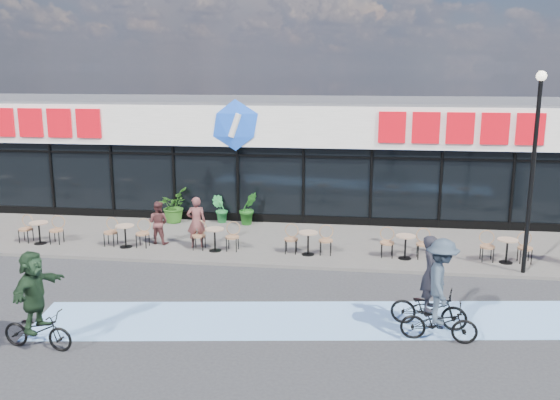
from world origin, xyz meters
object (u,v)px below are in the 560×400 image
lamp_post (534,158)px  cyclist_a (440,296)px  potted_plant_right (248,208)px  cyclist_b (429,297)px  potted_plant_mid (220,209)px  patron_left (196,222)px  patron_right (158,222)px  potted_plant_left (173,206)px

lamp_post → cyclist_a: size_ratio=2.44×
potted_plant_right → cyclist_b: cyclist_b is taller
potted_plant_mid → patron_left: bearing=-90.4°
potted_plant_right → patron_right: size_ratio=0.85×
patron_left → patron_right: patron_left is taller
lamp_post → potted_plant_mid: lamp_post is taller
lamp_post → potted_plant_right: 10.16m
patron_left → cyclist_b: bearing=130.0°
patron_left → cyclist_b: (6.88, -5.04, -0.21)m
lamp_post → cyclist_a: 5.97m
lamp_post → patron_right: 11.73m
patron_right → cyclist_b: bearing=156.6°
potted_plant_left → patron_right: size_ratio=0.88×
potted_plant_right → patron_right: 3.79m
patron_left → lamp_post: bearing=159.7°
patron_right → cyclist_a: bearing=153.6°
lamp_post → cyclist_b: bearing=-128.4°
cyclist_a → cyclist_b: cyclist_a is taller
lamp_post → potted_plant_left: 12.75m
patron_left → patron_right: size_ratio=1.17×
patron_left → cyclist_b: size_ratio=0.77×
lamp_post → cyclist_b: (-3.09, -3.89, -2.70)m
potted_plant_left → cyclist_a: size_ratio=0.55×
potted_plant_left → patron_left: bearing=-59.8°
cyclist_b → lamp_post: bearing=51.6°
lamp_post → potted_plant_left: (-11.73, 4.18, -2.70)m
lamp_post → potted_plant_right: (-8.83, 4.22, -2.72)m
patron_left → potted_plant_left: bearing=-73.6°
potted_plant_right → cyclist_b: size_ratio=0.56×
potted_plant_left → patron_right: 2.82m
potted_plant_left → cyclist_a: 12.43m
lamp_post → patron_left: (-9.97, 1.15, -2.49)m
patron_left → patron_right: 1.41m
potted_plant_right → patron_right: (-2.52, -2.83, 0.11)m
potted_plant_mid → patron_left: patron_left is taller
potted_plant_left → cyclist_a: cyclist_a is taller
potted_plant_left → cyclist_b: (8.64, -8.08, -0.00)m
potted_plant_left → cyclist_b: cyclist_b is taller
potted_plant_left → potted_plant_right: 2.90m
patron_left → cyclist_a: size_ratio=0.73×
potted_plant_mid → patron_right: size_ratio=0.72×
potted_plant_mid → potted_plant_left: bearing=-174.3°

